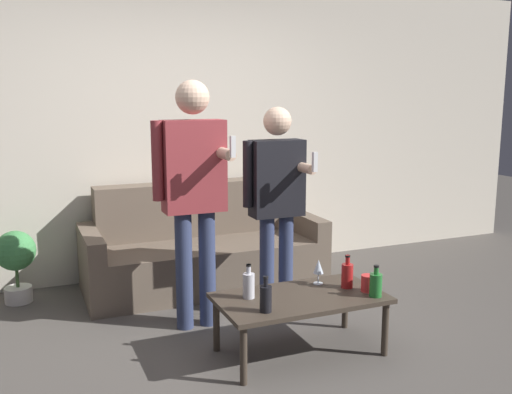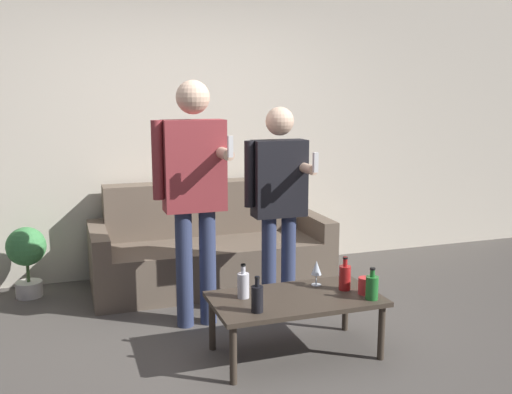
{
  "view_description": "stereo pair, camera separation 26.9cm",
  "coord_description": "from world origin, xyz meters",
  "px_view_note": "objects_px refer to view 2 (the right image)",
  "views": [
    {
      "loc": [
        -1.27,
        -3.06,
        1.66
      ],
      "look_at": [
        0.25,
        0.57,
        0.95
      ],
      "focal_mm": 40.0,
      "sensor_mm": 36.0,
      "label": 1
    },
    {
      "loc": [
        -1.02,
        -3.16,
        1.66
      ],
      "look_at": [
        0.25,
        0.57,
        0.95
      ],
      "focal_mm": 40.0,
      "sensor_mm": 36.0,
      "label": 2
    }
  ],
  "objects_px": {
    "couch": "(210,249)",
    "person_standing_left": "(194,184)",
    "bottle_orange": "(243,284)",
    "person_standing_right": "(279,194)",
    "coffee_table": "(295,303)"
  },
  "relations": [
    {
      "from": "person_standing_right",
      "to": "bottle_orange",
      "type": "bearing_deg",
      "value": -127.64
    },
    {
      "from": "person_standing_right",
      "to": "coffee_table",
      "type": "bearing_deg",
      "value": -102.23
    },
    {
      "from": "couch",
      "to": "person_standing_right",
      "type": "bearing_deg",
      "value": -69.67
    },
    {
      "from": "bottle_orange",
      "to": "person_standing_left",
      "type": "height_order",
      "value": "person_standing_left"
    },
    {
      "from": "couch",
      "to": "person_standing_left",
      "type": "relative_size",
      "value": 1.16
    },
    {
      "from": "couch",
      "to": "person_standing_right",
      "type": "height_order",
      "value": "person_standing_right"
    },
    {
      "from": "couch",
      "to": "coffee_table",
      "type": "xyz_separation_m",
      "value": [
        0.17,
        -1.57,
        0.04
      ]
    },
    {
      "from": "couch",
      "to": "person_standing_left",
      "type": "xyz_separation_m",
      "value": [
        -0.33,
        -0.88,
        0.74
      ]
    },
    {
      "from": "bottle_orange",
      "to": "coffee_table",
      "type": "bearing_deg",
      "value": -16.39
    },
    {
      "from": "couch",
      "to": "person_standing_right",
      "type": "distance_m",
      "value": 1.11
    },
    {
      "from": "person_standing_left",
      "to": "person_standing_right",
      "type": "distance_m",
      "value": 0.66
    },
    {
      "from": "coffee_table",
      "to": "bottle_orange",
      "type": "height_order",
      "value": "bottle_orange"
    },
    {
      "from": "coffee_table",
      "to": "person_standing_left",
      "type": "relative_size",
      "value": 0.61
    },
    {
      "from": "coffee_table",
      "to": "couch",
      "type": "bearing_deg",
      "value": 96.03
    },
    {
      "from": "bottle_orange",
      "to": "person_standing_right",
      "type": "height_order",
      "value": "person_standing_right"
    }
  ]
}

